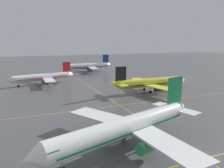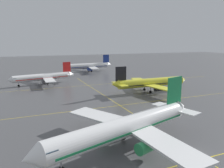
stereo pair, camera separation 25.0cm
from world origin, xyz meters
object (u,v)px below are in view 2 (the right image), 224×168
at_px(airliner_second_row, 150,83).
at_px(airliner_third_row, 43,77).
at_px(airliner_far_left_stand, 88,66).
at_px(airliner_front_gate, 127,126).

relative_size(airliner_second_row, airliner_third_row, 1.09).
bearing_deg(airliner_second_row, airliner_far_left_stand, 94.97).
xyz_separation_m(airliner_front_gate, airliner_third_row, (-8.61, 74.55, -0.81)).
height_order(airliner_second_row, airliner_far_left_stand, airliner_far_left_stand).
relative_size(airliner_front_gate, airliner_far_left_stand, 1.10).
bearing_deg(airliner_second_row, airliner_front_gate, -127.34).
xyz_separation_m(airliner_third_row, airliner_far_left_stand, (33.34, 35.70, 0.35)).
distance_m(airliner_third_row, airliner_far_left_stand, 48.85).
distance_m(airliner_front_gate, airliner_second_row, 50.80).
relative_size(airliner_second_row, airliner_far_left_stand, 0.98).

